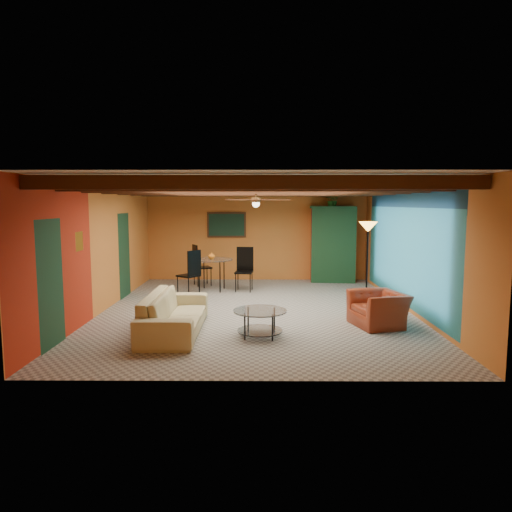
{
  "coord_description": "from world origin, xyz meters",
  "views": [
    {
      "loc": [
        0.07,
        -9.77,
        2.29
      ],
      "look_at": [
        0.0,
        0.2,
        1.15
      ],
      "focal_mm": 32.46,
      "sensor_mm": 36.0,
      "label": 1
    }
  ],
  "objects_px": {
    "armchair": "(378,309)",
    "armoire": "(332,245)",
    "sofa": "(175,313)",
    "coffee_table": "(260,323)",
    "potted_plant": "(333,200)",
    "vase": "(211,243)",
    "dining_table": "(212,269)",
    "floor_lamp": "(367,267)"
  },
  "relations": [
    {
      "from": "armoire",
      "to": "potted_plant",
      "type": "distance_m",
      "value": 1.32
    },
    {
      "from": "sofa",
      "to": "potted_plant",
      "type": "bearing_deg",
      "value": -34.27
    },
    {
      "from": "potted_plant",
      "to": "vase",
      "type": "height_order",
      "value": "potted_plant"
    },
    {
      "from": "potted_plant",
      "to": "floor_lamp",
      "type": "bearing_deg",
      "value": -87.71
    },
    {
      "from": "armchair",
      "to": "potted_plant",
      "type": "height_order",
      "value": "potted_plant"
    },
    {
      "from": "coffee_table",
      "to": "dining_table",
      "type": "distance_m",
      "value": 4.43
    },
    {
      "from": "dining_table",
      "to": "potted_plant",
      "type": "distance_m",
      "value": 4.1
    },
    {
      "from": "potted_plant",
      "to": "dining_table",
      "type": "bearing_deg",
      "value": -156.78
    },
    {
      "from": "armchair",
      "to": "coffee_table",
      "type": "bearing_deg",
      "value": -87.44
    },
    {
      "from": "floor_lamp",
      "to": "sofa",
      "type": "bearing_deg",
      "value": -156.58
    },
    {
      "from": "armchair",
      "to": "armoire",
      "type": "height_order",
      "value": "armoire"
    },
    {
      "from": "floor_lamp",
      "to": "dining_table",
      "type": "bearing_deg",
      "value": 146.67
    },
    {
      "from": "armchair",
      "to": "potted_plant",
      "type": "bearing_deg",
      "value": 166.0
    },
    {
      "from": "dining_table",
      "to": "armoire",
      "type": "relative_size",
      "value": 1.04
    },
    {
      "from": "floor_lamp",
      "to": "vase",
      "type": "bearing_deg",
      "value": 146.67
    },
    {
      "from": "sofa",
      "to": "armchair",
      "type": "relative_size",
      "value": 2.42
    },
    {
      "from": "floor_lamp",
      "to": "vase",
      "type": "height_order",
      "value": "floor_lamp"
    },
    {
      "from": "armoire",
      "to": "floor_lamp",
      "type": "height_order",
      "value": "armoire"
    },
    {
      "from": "dining_table",
      "to": "potted_plant",
      "type": "bearing_deg",
      "value": 23.22
    },
    {
      "from": "vase",
      "to": "armoire",
      "type": "bearing_deg",
      "value": 23.22
    },
    {
      "from": "floor_lamp",
      "to": "potted_plant",
      "type": "distance_m",
      "value": 4.04
    },
    {
      "from": "dining_table",
      "to": "vase",
      "type": "distance_m",
      "value": 0.67
    },
    {
      "from": "coffee_table",
      "to": "armoire",
      "type": "distance_m",
      "value": 6.12
    },
    {
      "from": "armchair",
      "to": "dining_table",
      "type": "bearing_deg",
      "value": -150.53
    },
    {
      "from": "coffee_table",
      "to": "potted_plant",
      "type": "relative_size",
      "value": 1.88
    },
    {
      "from": "armchair",
      "to": "dining_table",
      "type": "xyz_separation_m",
      "value": [
        -3.48,
        3.52,
        0.26
      ]
    },
    {
      "from": "sofa",
      "to": "coffee_table",
      "type": "relative_size",
      "value": 2.58
    },
    {
      "from": "floor_lamp",
      "to": "vase",
      "type": "relative_size",
      "value": 10.44
    },
    {
      "from": "armchair",
      "to": "armoire",
      "type": "relative_size",
      "value": 0.46
    },
    {
      "from": "sofa",
      "to": "armoire",
      "type": "xyz_separation_m",
      "value": [
        3.64,
        5.41,
        0.72
      ]
    },
    {
      "from": "sofa",
      "to": "vase",
      "type": "bearing_deg",
      "value": -4.12
    },
    {
      "from": "vase",
      "to": "potted_plant",
      "type": "bearing_deg",
      "value": 23.22
    },
    {
      "from": "floor_lamp",
      "to": "potted_plant",
      "type": "height_order",
      "value": "potted_plant"
    },
    {
      "from": "armchair",
      "to": "potted_plant",
      "type": "relative_size",
      "value": 2.0
    },
    {
      "from": "coffee_table",
      "to": "armoire",
      "type": "bearing_deg",
      "value": 69.57
    },
    {
      "from": "armchair",
      "to": "dining_table",
      "type": "distance_m",
      "value": 4.96
    },
    {
      "from": "coffee_table",
      "to": "floor_lamp",
      "type": "bearing_deg",
      "value": 40.14
    },
    {
      "from": "armchair",
      "to": "vase",
      "type": "height_order",
      "value": "vase"
    },
    {
      "from": "armoire",
      "to": "potted_plant",
      "type": "height_order",
      "value": "potted_plant"
    },
    {
      "from": "armoire",
      "to": "potted_plant",
      "type": "relative_size",
      "value": 4.35
    },
    {
      "from": "armoire",
      "to": "vase",
      "type": "xyz_separation_m",
      "value": [
        -3.38,
        -1.45,
        0.18
      ]
    },
    {
      "from": "coffee_table",
      "to": "dining_table",
      "type": "relative_size",
      "value": 0.42
    }
  ]
}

